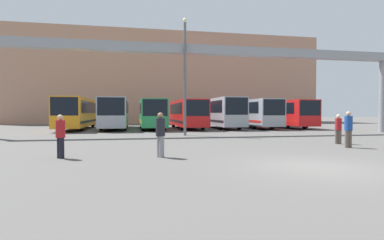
{
  "coord_description": "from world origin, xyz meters",
  "views": [
    {
      "loc": [
        -5.76,
        -8.66,
        1.75
      ],
      "look_at": [
        -0.48,
        18.6,
        1.08
      ],
      "focal_mm": 28.0,
      "sensor_mm": 36.0,
      "label": 1
    }
  ],
  "objects_px": {
    "pedestrian_near_left": "(160,134)",
    "traffic_cone": "(162,130)",
    "bus_slot_1": "(115,112)",
    "lamp_post": "(185,72)",
    "bus_slot_3": "(187,113)",
    "bus_slot_2": "(152,113)",
    "bus_slot_0": "(78,112)",
    "bus_slot_6": "(281,112)",
    "bus_slot_5": "(250,112)",
    "pedestrian_mid_left": "(338,128)",
    "pedestrian_near_right": "(60,135)",
    "bus_slot_4": "(222,111)",
    "pedestrian_mid_right": "(348,128)"
  },
  "relations": [
    {
      "from": "traffic_cone",
      "to": "pedestrian_near_right",
      "type": "bearing_deg",
      "value": -112.95
    },
    {
      "from": "bus_slot_0",
      "to": "bus_slot_1",
      "type": "distance_m",
      "value": 3.88
    },
    {
      "from": "bus_slot_3",
      "to": "bus_slot_6",
      "type": "bearing_deg",
      "value": 3.53
    },
    {
      "from": "pedestrian_mid_left",
      "to": "bus_slot_4",
      "type": "bearing_deg",
      "value": 126.87
    },
    {
      "from": "bus_slot_2",
      "to": "bus_slot_4",
      "type": "distance_m",
      "value": 7.77
    },
    {
      "from": "bus_slot_5",
      "to": "pedestrian_near_left",
      "type": "height_order",
      "value": "bus_slot_5"
    },
    {
      "from": "bus_slot_4",
      "to": "pedestrian_mid_right",
      "type": "distance_m",
      "value": 19.08
    },
    {
      "from": "bus_slot_0",
      "to": "bus_slot_3",
      "type": "xyz_separation_m",
      "value": [
        11.65,
        -0.78,
        -0.08
      ]
    },
    {
      "from": "pedestrian_mid_left",
      "to": "pedestrian_near_right",
      "type": "bearing_deg",
      "value": -137.57
    },
    {
      "from": "bus_slot_4",
      "to": "bus_slot_1",
      "type": "bearing_deg",
      "value": 174.31
    },
    {
      "from": "pedestrian_near_left",
      "to": "traffic_cone",
      "type": "xyz_separation_m",
      "value": [
        1.2,
        12.23,
        -0.57
      ]
    },
    {
      "from": "bus_slot_3",
      "to": "bus_slot_2",
      "type": "bearing_deg",
      "value": -174.62
    },
    {
      "from": "bus_slot_1",
      "to": "bus_slot_4",
      "type": "distance_m",
      "value": 11.7
    },
    {
      "from": "pedestrian_mid_left",
      "to": "bus_slot_2",
      "type": "bearing_deg",
      "value": 149.84
    },
    {
      "from": "pedestrian_near_left",
      "to": "bus_slot_6",
      "type": "bearing_deg",
      "value": 108.98
    },
    {
      "from": "traffic_cone",
      "to": "pedestrian_mid_right",
      "type": "bearing_deg",
      "value": -52.22
    },
    {
      "from": "pedestrian_near_right",
      "to": "pedestrian_mid_right",
      "type": "relative_size",
      "value": 0.92
    },
    {
      "from": "pedestrian_near_left",
      "to": "traffic_cone",
      "type": "height_order",
      "value": "pedestrian_near_left"
    },
    {
      "from": "pedestrian_near_right",
      "to": "pedestrian_near_left",
      "type": "distance_m",
      "value": 3.82
    },
    {
      "from": "bus_slot_0",
      "to": "bus_slot_5",
      "type": "height_order",
      "value": "bus_slot_0"
    },
    {
      "from": "bus_slot_0",
      "to": "bus_slot_6",
      "type": "bearing_deg",
      "value": -0.16
    },
    {
      "from": "bus_slot_5",
      "to": "lamp_post",
      "type": "relative_size",
      "value": 1.39
    },
    {
      "from": "traffic_cone",
      "to": "lamp_post",
      "type": "distance_m",
      "value": 4.95
    },
    {
      "from": "bus_slot_6",
      "to": "pedestrian_mid_right",
      "type": "xyz_separation_m",
      "value": [
        -6.85,
        -20.19,
        -0.83
      ]
    },
    {
      "from": "bus_slot_5",
      "to": "pedestrian_mid_left",
      "type": "relative_size",
      "value": 7.52
    },
    {
      "from": "bus_slot_1",
      "to": "lamp_post",
      "type": "relative_size",
      "value": 1.37
    },
    {
      "from": "bus_slot_3",
      "to": "bus_slot_5",
      "type": "height_order",
      "value": "bus_slot_5"
    },
    {
      "from": "bus_slot_2",
      "to": "bus_slot_5",
      "type": "height_order",
      "value": "bus_slot_5"
    },
    {
      "from": "bus_slot_6",
      "to": "bus_slot_1",
      "type": "bearing_deg",
      "value": 179.99
    },
    {
      "from": "bus_slot_3",
      "to": "pedestrian_mid_left",
      "type": "bearing_deg",
      "value": -72.87
    },
    {
      "from": "pedestrian_near_right",
      "to": "lamp_post",
      "type": "xyz_separation_m",
      "value": [
        6.63,
        10.55,
        3.97
      ]
    },
    {
      "from": "bus_slot_4",
      "to": "pedestrian_near_left",
      "type": "height_order",
      "value": "bus_slot_4"
    },
    {
      "from": "bus_slot_0",
      "to": "bus_slot_2",
      "type": "height_order",
      "value": "bus_slot_0"
    },
    {
      "from": "bus_slot_5",
      "to": "bus_slot_1",
      "type": "bearing_deg",
      "value": -179.7
    },
    {
      "from": "bus_slot_3",
      "to": "pedestrian_mid_right",
      "type": "xyz_separation_m",
      "value": [
        4.8,
        -19.47,
        -0.8
      ]
    },
    {
      "from": "pedestrian_mid_left",
      "to": "pedestrian_near_right",
      "type": "xyz_separation_m",
      "value": [
        -14.03,
        -2.69,
        0.01
      ]
    },
    {
      "from": "bus_slot_5",
      "to": "pedestrian_near_left",
      "type": "distance_m",
      "value": 25.1
    },
    {
      "from": "bus_slot_1",
      "to": "pedestrian_near_right",
      "type": "bearing_deg",
      "value": -92.1
    },
    {
      "from": "bus_slot_0",
      "to": "bus_slot_2",
      "type": "distance_m",
      "value": 7.85
    },
    {
      "from": "bus_slot_3",
      "to": "pedestrian_near_left",
      "type": "distance_m",
      "value": 21.48
    },
    {
      "from": "bus_slot_5",
      "to": "pedestrian_mid_right",
      "type": "relative_size",
      "value": 6.86
    },
    {
      "from": "bus_slot_1",
      "to": "bus_slot_3",
      "type": "height_order",
      "value": "bus_slot_1"
    },
    {
      "from": "bus_slot_3",
      "to": "bus_slot_5",
      "type": "bearing_deg",
      "value": 5.91
    },
    {
      "from": "pedestrian_mid_left",
      "to": "pedestrian_near_left",
      "type": "height_order",
      "value": "pedestrian_near_left"
    },
    {
      "from": "bus_slot_6",
      "to": "traffic_cone",
      "type": "xyz_separation_m",
      "value": [
        -15.2,
        -9.42,
        -1.42
      ]
    },
    {
      "from": "bus_slot_0",
      "to": "bus_slot_2",
      "type": "bearing_deg",
      "value": -8.43
    },
    {
      "from": "bus_slot_4",
      "to": "pedestrian_near_right",
      "type": "distance_m",
      "value": 23.61
    },
    {
      "from": "bus_slot_4",
      "to": "lamp_post",
      "type": "relative_size",
      "value": 1.11
    },
    {
      "from": "pedestrian_near_left",
      "to": "lamp_post",
      "type": "bearing_deg",
      "value": 131.61
    },
    {
      "from": "bus_slot_3",
      "to": "bus_slot_4",
      "type": "distance_m",
      "value": 3.91
    }
  ]
}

